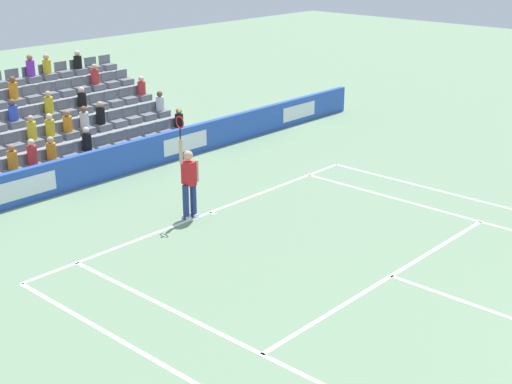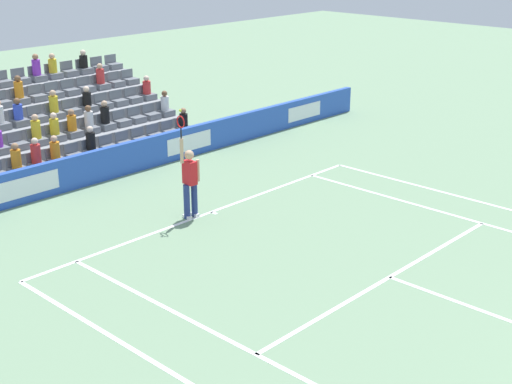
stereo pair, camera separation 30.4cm
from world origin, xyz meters
TOP-DOWN VIEW (x-y plane):
  - line_baseline at (0.00, -11.89)m, footprint 10.97×0.10m
  - line_service at (0.00, -6.40)m, footprint 8.23×0.10m
  - line_singles_sideline_left at (4.12, -5.95)m, footprint 0.10×11.89m
  - line_singles_sideline_right at (-4.12, -5.95)m, footprint 0.10×11.89m
  - line_centre_mark at (0.00, -11.79)m, footprint 0.10×0.20m
  - sponsor_barrier at (-0.00, -16.04)m, footprint 22.96×0.22m
  - tennis_player at (0.60, -12.01)m, footprint 0.52×0.38m
  - stadium_stand at (0.00, -19.59)m, footprint 8.06×4.75m

SIDE VIEW (x-z plane):
  - line_baseline at x=0.00m, z-range 0.00..0.01m
  - line_service at x=0.00m, z-range 0.00..0.01m
  - line_singles_sideline_left at x=4.12m, z-range 0.00..0.01m
  - line_singles_sideline_right at x=-4.12m, z-range 0.00..0.01m
  - line_centre_mark at x=0.00m, z-range 0.00..0.01m
  - sponsor_barrier at x=0.00m, z-range 0.00..0.95m
  - stadium_stand at x=0.00m, z-range -0.68..2.34m
  - tennis_player at x=0.60m, z-range -0.43..2.42m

